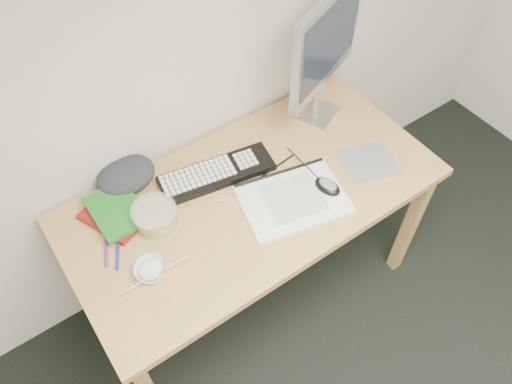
# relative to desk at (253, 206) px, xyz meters

# --- Properties ---
(desk) EXTENTS (1.40, 0.70, 0.75)m
(desk) POSITION_rel_desk_xyz_m (0.00, 0.00, 0.00)
(desk) COLOR tan
(desk) RESTS_ON ground
(mousepad) EXTENTS (0.25, 0.24, 0.00)m
(mousepad) POSITION_rel_desk_xyz_m (0.46, -0.13, 0.08)
(mousepad) COLOR slate
(mousepad) RESTS_ON desk
(sketchpad) EXTENTS (0.43, 0.35, 0.01)m
(sketchpad) POSITION_rel_desk_xyz_m (0.10, -0.11, 0.09)
(sketchpad) COLOR white
(sketchpad) RESTS_ON desk
(keyboard) EXTENTS (0.46, 0.22, 0.03)m
(keyboard) POSITION_rel_desk_xyz_m (-0.06, 0.15, 0.10)
(keyboard) COLOR black
(keyboard) RESTS_ON desk
(monitor) EXTENTS (0.45, 0.21, 0.55)m
(monitor) POSITION_rel_desk_xyz_m (0.47, 0.20, 0.43)
(monitor) COLOR silver
(monitor) RESTS_ON desk
(mouse) EXTENTS (0.09, 0.12, 0.04)m
(mouse) POSITION_rel_desk_xyz_m (0.24, -0.14, 0.11)
(mouse) COLOR black
(mouse) RESTS_ON sketchpad
(rice_bowl) EXTENTS (0.12, 0.12, 0.03)m
(rice_bowl) POSITION_rel_desk_xyz_m (-0.46, -0.08, 0.10)
(rice_bowl) COLOR white
(rice_bowl) RESTS_ON desk
(chopsticks) EXTENTS (0.23, 0.02, 0.02)m
(chopsticks) POSITION_rel_desk_xyz_m (-0.47, -0.12, 0.12)
(chopsticks) COLOR #B6B6B8
(chopsticks) RESTS_ON rice_bowl
(fruit_tub) EXTENTS (0.16, 0.16, 0.08)m
(fruit_tub) POSITION_rel_desk_xyz_m (-0.36, 0.09, 0.12)
(fruit_tub) COLOR #D7C44B
(fruit_tub) RESTS_ON desk
(book_red) EXTENTS (0.24, 0.27, 0.02)m
(book_red) POSITION_rel_desk_xyz_m (-0.46, 0.19, 0.09)
(book_red) COLOR maroon
(book_red) RESTS_ON desk
(book_green) EXTENTS (0.17, 0.23, 0.02)m
(book_green) POSITION_rel_desk_xyz_m (-0.45, 0.19, 0.11)
(book_green) COLOR #1C711F
(book_green) RESTS_ON book_red
(cloth_lump) EXTENTS (0.21, 0.19, 0.08)m
(cloth_lump) POSITION_rel_desk_xyz_m (-0.36, 0.31, 0.12)
(cloth_lump) COLOR #23242A
(cloth_lump) RESTS_ON desk
(pencil_pink) EXTENTS (0.18, 0.11, 0.01)m
(pencil_pink) POSITION_rel_desk_xyz_m (-0.06, 0.00, 0.09)
(pencil_pink) COLOR pink
(pencil_pink) RESTS_ON desk
(pencil_tan) EXTENTS (0.15, 0.07, 0.01)m
(pencil_tan) POSITION_rel_desk_xyz_m (-0.03, 0.04, 0.09)
(pencil_tan) COLOR tan
(pencil_tan) RESTS_ON desk
(pencil_black) EXTENTS (0.19, 0.03, 0.01)m
(pencil_black) POSITION_rel_desk_xyz_m (0.14, 0.05, 0.09)
(pencil_black) COLOR black
(pencil_black) RESTS_ON desk
(marker_blue) EXTENTS (0.07, 0.11, 0.01)m
(marker_blue) POSITION_rel_desk_xyz_m (-0.53, 0.04, 0.09)
(marker_blue) COLOR navy
(marker_blue) RESTS_ON desk
(marker_orange) EXTENTS (0.02, 0.12, 0.01)m
(marker_orange) POSITION_rel_desk_xyz_m (-0.50, 0.15, 0.09)
(marker_orange) COLOR #C75D17
(marker_orange) RESTS_ON desk
(marker_purple) EXTENTS (0.06, 0.12, 0.01)m
(marker_purple) POSITION_rel_desk_xyz_m (-0.55, 0.08, 0.09)
(marker_purple) COLOR #662893
(marker_purple) RESTS_ON desk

